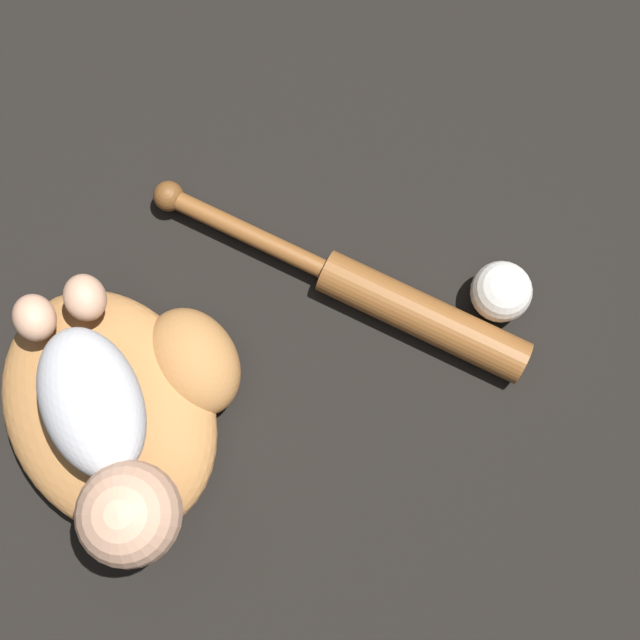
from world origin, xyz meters
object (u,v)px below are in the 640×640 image
at_px(baseball_glove, 123,402).
at_px(baseball_bat, 383,298).
at_px(baby_figure, 105,443).
at_px(baseball, 501,292).

bearing_deg(baseball_glove, baseball_bat, 81.89).
relative_size(baby_figure, baseball_bat, 0.76).
xyz_separation_m(baseball_glove, baseball, (0.12, 0.49, -0.01)).
bearing_deg(baby_figure, baseball, 81.89).
bearing_deg(baseball, baseball_bat, -118.81).
height_order(baseball_glove, baseball, baseball_glove).
distance_m(baseball_glove, baseball, 0.50).
relative_size(baseball_bat, baseball, 5.86).
bearing_deg(baseball_bat, baseball, 61.19).
bearing_deg(baseball_bat, baseball_glove, -98.11).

